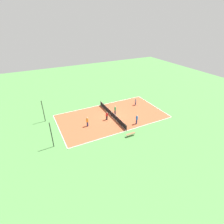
{
  "coord_description": "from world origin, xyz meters",
  "views": [
    {
      "loc": [
        -24.53,
        12.55,
        16.01
      ],
      "look_at": [
        0.0,
        0.0,
        0.9
      ],
      "focal_mm": 28.0,
      "sensor_mm": 36.0,
      "label": 1
    }
  ],
  "objects_px": {
    "player_coach_red": "(107,115)",
    "fence_post_back_right": "(43,111)",
    "player_baseline_gray": "(136,102)",
    "tennis_ball_right_alley": "(64,115)",
    "player_far_green": "(115,109)",
    "tennis_ball_midcourt": "(73,130)",
    "tennis_ball_left_sideline": "(156,113)",
    "player_near_blue": "(137,119)",
    "bench": "(131,134)",
    "tennis_ball_near_net": "(59,119)",
    "player_center_orange": "(87,121)",
    "tennis_net": "(112,114)",
    "fence_post_back_left": "(52,135)"
  },
  "relations": [
    {
      "from": "tennis_net",
      "to": "player_coach_red",
      "type": "xyz_separation_m",
      "value": [
        -0.65,
        1.35,
        0.36
      ]
    },
    {
      "from": "player_coach_red",
      "to": "tennis_ball_left_sideline",
      "type": "bearing_deg",
      "value": 40.9
    },
    {
      "from": "bench",
      "to": "fence_post_back_right",
      "type": "bearing_deg",
      "value": -43.6
    },
    {
      "from": "tennis_ball_near_net",
      "to": "tennis_ball_midcourt",
      "type": "xyz_separation_m",
      "value": [
        -4.55,
        -1.26,
        0.0
      ]
    },
    {
      "from": "player_center_orange",
      "to": "tennis_ball_right_alley",
      "type": "distance_m",
      "value": 6.23
    },
    {
      "from": "tennis_ball_midcourt",
      "to": "player_coach_red",
      "type": "bearing_deg",
      "value": -86.44
    },
    {
      "from": "player_far_green",
      "to": "fence_post_back_right",
      "type": "distance_m",
      "value": 12.44
    },
    {
      "from": "player_baseline_gray",
      "to": "fence_post_back_right",
      "type": "height_order",
      "value": "fence_post_back_right"
    },
    {
      "from": "player_baseline_gray",
      "to": "bench",
      "type": "bearing_deg",
      "value": 170.97
    },
    {
      "from": "tennis_ball_right_alley",
      "to": "player_far_green",
      "type": "bearing_deg",
      "value": -116.11
    },
    {
      "from": "tennis_net",
      "to": "player_coach_red",
      "type": "bearing_deg",
      "value": 115.58
    },
    {
      "from": "player_baseline_gray",
      "to": "fence_post_back_left",
      "type": "distance_m",
      "value": 18.4
    },
    {
      "from": "tennis_net",
      "to": "tennis_ball_left_sideline",
      "type": "distance_m",
      "value": 8.47
    },
    {
      "from": "bench",
      "to": "fence_post_back_left",
      "type": "xyz_separation_m",
      "value": [
        2.82,
        10.9,
        1.57
      ]
    },
    {
      "from": "bench",
      "to": "tennis_ball_near_net",
      "type": "distance_m",
      "value": 13.34
    },
    {
      "from": "player_near_blue",
      "to": "player_baseline_gray",
      "type": "bearing_deg",
      "value": 21.63
    },
    {
      "from": "player_coach_red",
      "to": "fence_post_back_right",
      "type": "xyz_separation_m",
      "value": [
        4.43,
        9.75,
        1.08
      ]
    },
    {
      "from": "tennis_net",
      "to": "fence_post_back_left",
      "type": "bearing_deg",
      "value": 108.83
    },
    {
      "from": "tennis_ball_near_net",
      "to": "tennis_ball_right_alley",
      "type": "xyz_separation_m",
      "value": [
        1.0,
        -1.18,
        0.0
      ]
    },
    {
      "from": "tennis_ball_left_sideline",
      "to": "fence_post_back_left",
      "type": "distance_m",
      "value": 19.24
    },
    {
      "from": "bench",
      "to": "tennis_ball_left_sideline",
      "type": "relative_size",
      "value": 22.5
    },
    {
      "from": "tennis_net",
      "to": "tennis_ball_midcourt",
      "type": "relative_size",
      "value": 150.49
    },
    {
      "from": "player_coach_red",
      "to": "fence_post_back_right",
      "type": "relative_size",
      "value": 0.39
    },
    {
      "from": "player_far_green",
      "to": "tennis_ball_near_net",
      "type": "xyz_separation_m",
      "value": [
        3.18,
        9.71,
        -1.0
      ]
    },
    {
      "from": "player_far_green",
      "to": "player_baseline_gray",
      "type": "bearing_deg",
      "value": 67.9
    },
    {
      "from": "player_far_green",
      "to": "tennis_ball_left_sideline",
      "type": "distance_m",
      "value": 7.88
    },
    {
      "from": "player_far_green",
      "to": "tennis_ball_midcourt",
      "type": "distance_m",
      "value": 8.62
    },
    {
      "from": "tennis_ball_left_sideline",
      "to": "tennis_ball_right_alley",
      "type": "bearing_deg",
      "value": 65.39
    },
    {
      "from": "player_near_blue",
      "to": "tennis_ball_midcourt",
      "type": "height_order",
      "value": "player_near_blue"
    },
    {
      "from": "player_coach_red",
      "to": "tennis_ball_near_net",
      "type": "relative_size",
      "value": 22.21
    },
    {
      "from": "player_center_orange",
      "to": "fence_post_back_left",
      "type": "bearing_deg",
      "value": -122.95
    },
    {
      "from": "tennis_ball_midcourt",
      "to": "tennis_ball_near_net",
      "type": "bearing_deg",
      "value": 15.44
    },
    {
      "from": "player_far_green",
      "to": "tennis_ball_midcourt",
      "type": "relative_size",
      "value": 26.47
    },
    {
      "from": "player_near_blue",
      "to": "fence_post_back_right",
      "type": "distance_m",
      "value": 15.8
    },
    {
      "from": "tennis_net",
      "to": "player_far_green",
      "type": "bearing_deg",
      "value": -67.95
    },
    {
      "from": "player_baseline_gray",
      "to": "fence_post_back_left",
      "type": "xyz_separation_m",
      "value": [
        -5.68,
        17.46,
        1.17
      ]
    },
    {
      "from": "tennis_ball_right_alley",
      "to": "tennis_ball_midcourt",
      "type": "bearing_deg",
      "value": -179.19
    },
    {
      "from": "tennis_net",
      "to": "player_baseline_gray",
      "type": "height_order",
      "value": "player_baseline_gray"
    },
    {
      "from": "player_baseline_gray",
      "to": "tennis_ball_midcourt",
      "type": "xyz_separation_m",
      "value": [
        -2.93,
        14.0,
        -0.73
      ]
    },
    {
      "from": "player_baseline_gray",
      "to": "player_far_green",
      "type": "height_order",
      "value": "player_far_green"
    },
    {
      "from": "tennis_ball_midcourt",
      "to": "tennis_ball_right_alley",
      "type": "distance_m",
      "value": 5.55
    },
    {
      "from": "player_center_orange",
      "to": "tennis_ball_left_sideline",
      "type": "distance_m",
      "value": 13.24
    },
    {
      "from": "tennis_net",
      "to": "player_baseline_gray",
      "type": "relative_size",
      "value": 7.5
    },
    {
      "from": "player_near_blue",
      "to": "player_coach_red",
      "type": "height_order",
      "value": "player_near_blue"
    },
    {
      "from": "tennis_ball_midcourt",
      "to": "bench",
      "type": "bearing_deg",
      "value": -126.78
    },
    {
      "from": "player_center_orange",
      "to": "tennis_ball_midcourt",
      "type": "distance_m",
      "value": 2.72
    },
    {
      "from": "player_baseline_gray",
      "to": "tennis_ball_right_alley",
      "type": "distance_m",
      "value": 14.34
    },
    {
      "from": "tennis_ball_right_alley",
      "to": "fence_post_back_left",
      "type": "height_order",
      "value": "fence_post_back_left"
    },
    {
      "from": "player_baseline_gray",
      "to": "tennis_ball_left_sideline",
      "type": "xyz_separation_m",
      "value": [
        -4.59,
        -1.66,
        -0.73
      ]
    },
    {
      "from": "bench",
      "to": "fence_post_back_left",
      "type": "height_order",
      "value": "fence_post_back_left"
    }
  ]
}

